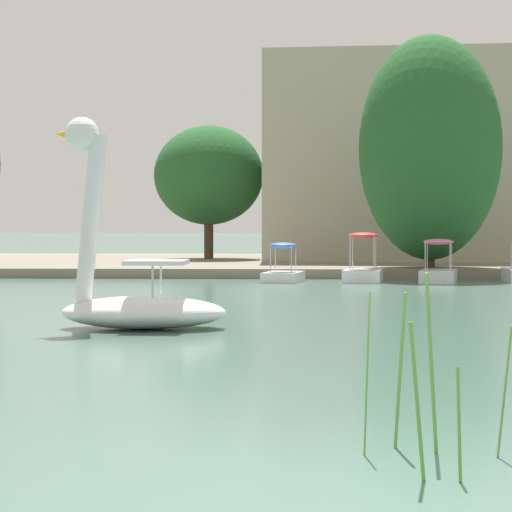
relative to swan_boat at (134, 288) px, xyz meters
name	(u,v)px	position (x,y,z in m)	size (l,w,h in m)	color
ground_plane	(394,492)	(3.75, -11.03, -0.74)	(625.93, 625.93, 0.00)	#47665B
shore_bank_far	(321,264)	(3.75, 27.86, -0.56)	(130.21, 20.73, 0.35)	slate
swan_boat	(134,288)	(0.00, 0.00, 0.00)	(3.12, 1.61, 3.85)	white
pedal_boat_blue	(283,271)	(2.33, 15.60, -0.36)	(1.48, 2.22, 1.34)	white
pedal_boat_red	(363,268)	(5.01, 15.63, -0.27)	(1.49, 2.21, 1.68)	white
pedal_boat_pink	(438,270)	(7.54, 15.78, -0.33)	(1.55, 2.36, 1.46)	white
tree_willow_near_path	(430,148)	(7.64, 19.05, 4.03)	(7.24, 7.30, 8.55)	#423323
tree_sapling_by_fence	(209,175)	(-1.53, 29.07, 3.55)	(5.92, 6.12, 6.29)	#4C3823
apartment_block	(468,163)	(10.94, 31.16, 4.22)	(18.87, 13.28, 9.20)	#B2A893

